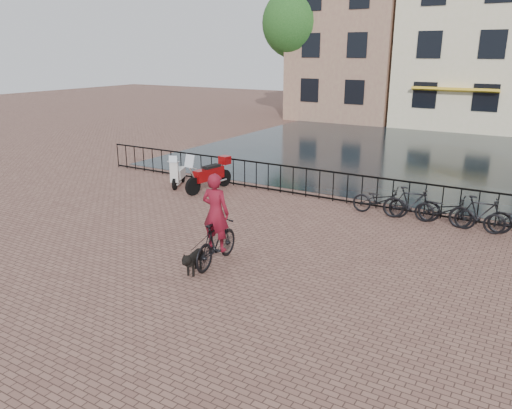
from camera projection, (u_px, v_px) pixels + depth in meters
The scene contains 14 objects.
ground at pixel (181, 297), 10.24m from camera, with size 100.00×100.00×0.00m, color brown.
canal_water at pixel (407, 154), 24.40m from camera, with size 20.00×20.00×0.00m, color black.
railing at pixel (333, 187), 16.64m from camera, with size 20.00×0.05×1.02m.
canal_house_left at pixel (358, 29), 36.60m from camera, with size 7.50×9.00×12.80m.
canal_house_mid at pixel (474, 34), 32.81m from camera, with size 8.00×9.50×11.80m.
tree_far_left at pixel (297, 23), 35.78m from camera, with size 5.04×5.04×9.27m.
cyclist at pixel (216, 225), 11.56m from camera, with size 0.85×1.92×2.58m.
dog at pixel (194, 261), 11.30m from camera, with size 0.45×0.90×0.58m.
motorcycle at pixel (209, 171), 17.83m from camera, with size 0.80×2.13×1.49m.
scooter at pixel (178, 169), 18.49m from camera, with size 0.95×1.44×1.30m.
parked_bike_0 at pixel (380, 201), 15.28m from camera, with size 0.60×1.72×0.90m, color black.
parked_bike_1 at pixel (412, 204), 14.80m from camera, with size 0.47×1.66×1.00m, color black.
parked_bike_2 at pixel (445, 210), 14.34m from camera, with size 0.60×1.72×0.90m, color black.
parked_bike_3 at pixel (481, 214), 13.86m from camera, with size 0.47×1.66×1.00m, color black.
Camera 1 is at (6.08, -7.10, 4.84)m, focal length 35.00 mm.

